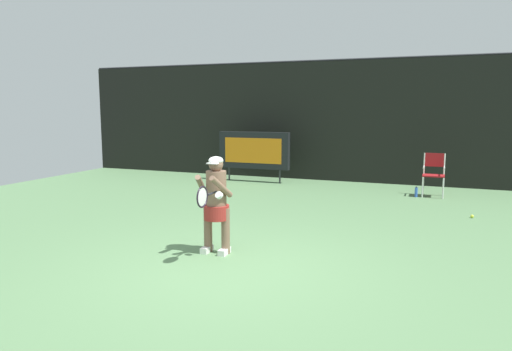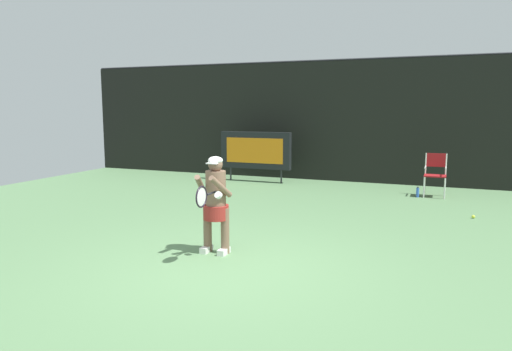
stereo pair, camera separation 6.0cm
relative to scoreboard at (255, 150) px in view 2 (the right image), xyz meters
name	(u,v)px [view 2 (the right image)]	position (x,y,z in m)	size (l,w,h in m)	color
ground	(219,274)	(2.52, -7.60, -0.96)	(18.00, 22.00, 0.03)	#588053
backdrop_screen	(347,121)	(2.52, 1.08, 0.86)	(18.00, 0.12, 3.66)	black
scoreboard	(255,150)	(0.00, 0.00, 0.00)	(2.20, 0.21, 1.50)	black
umpire_chair	(435,172)	(5.09, -0.57, -0.33)	(0.52, 0.44, 1.08)	white
water_bottle	(418,192)	(4.71, -0.85, -0.82)	(0.07, 0.07, 0.27)	blue
tennis_player	(216,201)	(2.08, -6.79, -0.13)	(0.53, 0.60, 1.49)	white
tennis_racket	(202,197)	(2.16, -7.37, 0.04)	(0.03, 0.60, 0.31)	black
tennis_ball_loose	(473,217)	(5.89, -2.82, -0.91)	(0.07, 0.07, 0.07)	#CCDB3D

